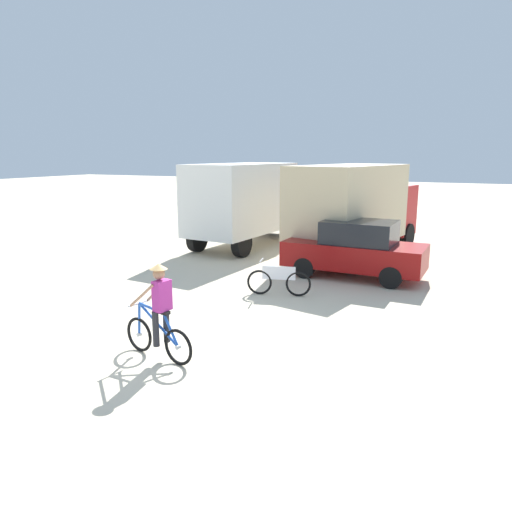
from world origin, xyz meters
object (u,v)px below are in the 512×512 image
at_px(cyclist_orange_shirt, 159,315).
at_px(bicycle_spare, 279,281).
at_px(sedan_parked, 355,249).
at_px(box_truck_white_box, 250,200).
at_px(box_truck_tan_camper, 355,206).

distance_m(cyclist_orange_shirt, bicycle_spare, 4.75).
height_order(sedan_parked, cyclist_orange_shirt, cyclist_orange_shirt).
bearing_deg(bicycle_spare, box_truck_white_box, 121.74).
height_order(box_truck_tan_camper, bicycle_spare, box_truck_tan_camper).
bearing_deg(cyclist_orange_shirt, box_truck_white_box, 107.50).
relative_size(box_truck_white_box, cyclist_orange_shirt, 3.81).
bearing_deg(box_truck_white_box, box_truck_tan_camper, -5.87).
bearing_deg(sedan_parked, box_truck_tan_camper, 104.22).
bearing_deg(cyclist_orange_shirt, sedan_parked, 76.44).
height_order(box_truck_tan_camper, sedan_parked, box_truck_tan_camper).
distance_m(sedan_parked, bicycle_spare, 3.15).
bearing_deg(box_truck_white_box, bicycle_spare, -58.26).
xyz_separation_m(box_truck_tan_camper, bicycle_spare, (-0.60, -5.85, -1.48)).
bearing_deg(sedan_parked, cyclist_orange_shirt, -103.56).
bearing_deg(box_truck_tan_camper, sedan_parked, -75.78).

